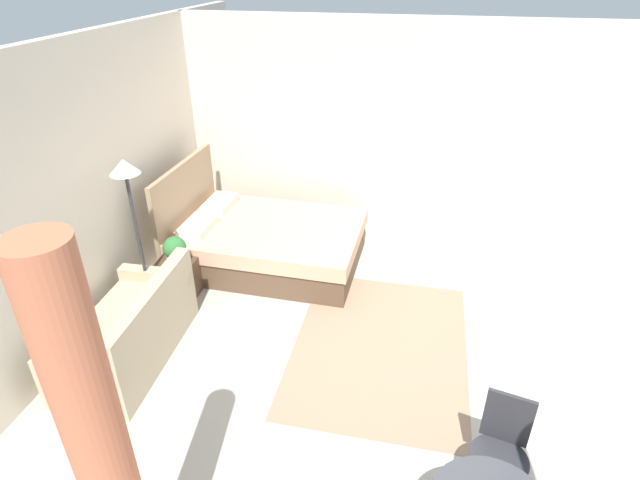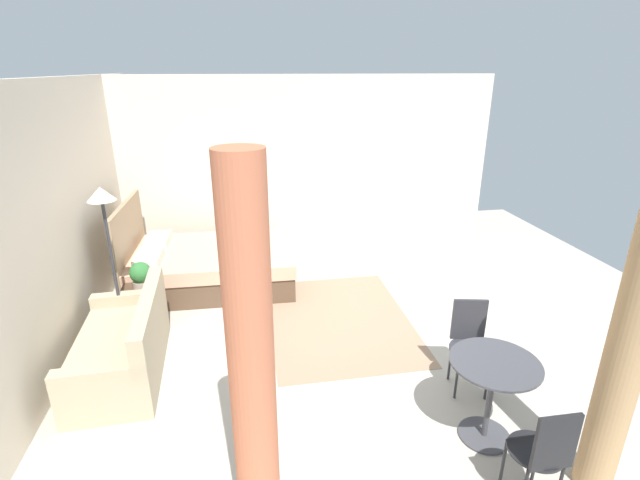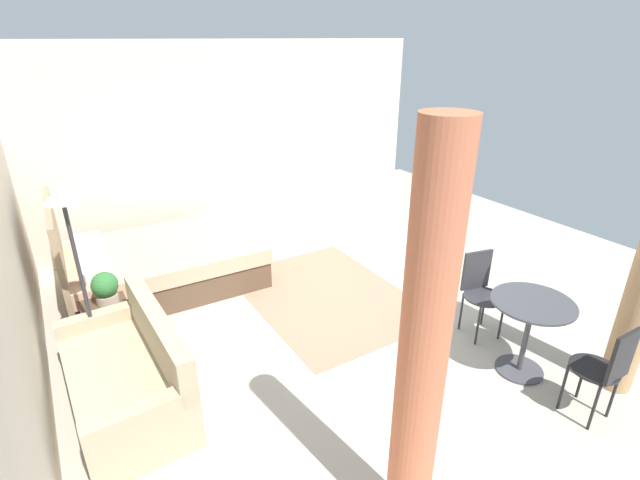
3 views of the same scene
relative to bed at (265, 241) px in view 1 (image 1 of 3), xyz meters
The scene contains 11 objects.
ground_plane 2.30m from the bed, 132.30° to the right, with size 8.52×9.19×0.02m, color #B2A899.
wall_back 2.38m from the bed, 137.36° to the left, with size 8.52×0.12×2.88m, color beige.
wall_right 2.38m from the bed, 53.91° to the right, with size 0.12×6.19×2.88m, color beige.
area_rug 2.14m from the bed, 129.19° to the right, with size 2.35×1.74×0.01m, color #93755B.
bed is the anchor object (origin of this frame).
couch 2.13m from the bed, 159.42° to the left, with size 1.60×0.86×0.83m.
nightstand 1.16m from the bed, 138.51° to the left, with size 0.51×0.43×0.46m.
potted_plant 1.25m from the bed, 143.31° to the left, with size 0.26×0.26×0.34m.
floor_lamp 1.97m from the bed, 145.14° to the left, with size 0.29×0.29×1.82m.
cafe_chair_near_couch 3.82m from the bed, 136.58° to the right, with size 0.49×0.49×0.89m.
curtain_right 4.20m from the bed, behind, with size 0.27×0.27×2.62m.
Camera 1 is at (-3.84, -0.18, 3.51)m, focal length 28.46 mm.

